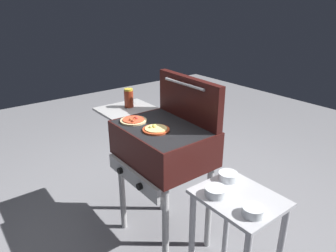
# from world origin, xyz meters

# --- Properties ---
(ground_plane) EXTENTS (8.00, 8.00, 0.00)m
(ground_plane) POSITION_xyz_m (0.00, 0.00, 0.00)
(ground_plane) COLOR gray
(grill) EXTENTS (0.96, 0.53, 0.90)m
(grill) POSITION_xyz_m (-0.01, -0.00, 0.76)
(grill) COLOR #38110F
(grill) RESTS_ON ground_plane
(grill_lid_open) EXTENTS (0.63, 0.09, 0.30)m
(grill_lid_open) POSITION_xyz_m (0.00, 0.21, 1.05)
(grill_lid_open) COLOR #38110F
(grill_lid_open) RESTS_ON grill
(pizza_cheese) EXTENTS (0.17, 0.17, 0.04)m
(pizza_cheese) POSITION_xyz_m (0.02, -0.08, 0.91)
(pizza_cheese) COLOR #C64723
(pizza_cheese) RESTS_ON grill
(pizza_pepperoni) EXTENTS (0.18, 0.18, 0.03)m
(pizza_pepperoni) POSITION_xyz_m (-0.20, -0.11, 0.91)
(pizza_pepperoni) COLOR beige
(pizza_pepperoni) RESTS_ON grill
(sauce_jar) EXTENTS (0.07, 0.07, 0.15)m
(sauce_jar) POSITION_xyz_m (-0.49, 0.03, 0.97)
(sauce_jar) COLOR maroon
(sauce_jar) RESTS_ON grill
(prep_table) EXTENTS (0.44, 0.36, 0.72)m
(prep_table) POSITION_xyz_m (0.66, 0.00, 0.52)
(prep_table) COLOR #B2B2B7
(prep_table) RESTS_ON ground_plane
(topping_bowl_near) EXTENTS (0.11, 0.11, 0.04)m
(topping_bowl_near) POSITION_xyz_m (0.51, 0.07, 0.74)
(topping_bowl_near) COLOR silver
(topping_bowl_near) RESTS_ON prep_table
(topping_bowl_far) EXTENTS (0.12, 0.12, 0.04)m
(topping_bowl_far) POSITION_xyz_m (0.58, -0.09, 0.74)
(topping_bowl_far) COLOR silver
(topping_bowl_far) RESTS_ON prep_table
(topping_bowl_middle) EXTENTS (0.11, 0.11, 0.04)m
(topping_bowl_middle) POSITION_xyz_m (0.80, -0.07, 0.74)
(topping_bowl_middle) COLOR silver
(topping_bowl_middle) RESTS_ON prep_table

